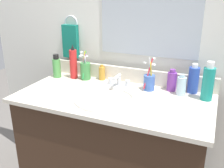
# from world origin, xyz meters

# --- Properties ---
(vanity_cabinet) EXTENTS (1.02, 0.50, 0.77)m
(vanity_cabinet) POSITION_xyz_m (0.00, 0.00, 0.38)
(vanity_cabinet) COLOR #382316
(vanity_cabinet) RESTS_ON ground_plane
(countertop) EXTENTS (1.06, 0.54, 0.02)m
(countertop) POSITION_xyz_m (0.00, 0.00, 0.78)
(countertop) COLOR beige
(countertop) RESTS_ON vanity_cabinet
(backsplash) EXTENTS (1.06, 0.02, 0.09)m
(backsplash) POSITION_xyz_m (0.00, 0.26, 0.83)
(backsplash) COLOR beige
(backsplash) RESTS_ON countertop
(back_wall) EXTENTS (2.16, 0.04, 1.30)m
(back_wall) POSITION_xyz_m (0.00, 0.32, 0.65)
(back_wall) COLOR silver
(back_wall) RESTS_ON ground_plane
(mirror_panel) EXTENTS (0.60, 0.01, 0.56)m
(mirror_panel) POSITION_xyz_m (0.10, 0.30, 1.24)
(mirror_panel) COLOR #B2BCC6
(towel_ring) EXTENTS (0.10, 0.01, 0.10)m
(towel_ring) POSITION_xyz_m (-0.43, 0.30, 1.13)
(towel_ring) COLOR silver
(hand_towel) EXTENTS (0.11, 0.04, 0.22)m
(hand_towel) POSITION_xyz_m (-0.43, 0.28, 1.01)
(hand_towel) COLOR #147260
(sink_basin) EXTENTS (0.34, 0.34, 0.11)m
(sink_basin) POSITION_xyz_m (-0.03, -0.05, 0.76)
(sink_basin) COLOR white
(sink_basin) RESTS_ON countertop
(faucet) EXTENTS (0.16, 0.10, 0.08)m
(faucet) POSITION_xyz_m (-0.03, 0.14, 0.82)
(faucet) COLOR silver
(faucet) RESTS_ON countertop
(bottle_shampoo_blue) EXTENTS (0.06, 0.06, 0.17)m
(bottle_shampoo_blue) POSITION_xyz_m (0.39, 0.23, 0.86)
(bottle_shampoo_blue) COLOR #2D4CB2
(bottle_shampoo_blue) RESTS_ON countertop
(bottle_spray_red) EXTENTS (0.05, 0.05, 0.22)m
(bottle_spray_red) POSITION_xyz_m (-0.36, 0.18, 0.89)
(bottle_spray_red) COLOR red
(bottle_spray_red) RESTS_ON countertop
(bottle_mouthwash_teal) EXTENTS (0.06, 0.06, 0.21)m
(bottle_mouthwash_teal) POSITION_xyz_m (0.47, 0.15, 0.88)
(bottle_mouthwash_teal) COLOR teal
(bottle_mouthwash_teal) RESTS_ON countertop
(bottle_cream_purple) EXTENTS (0.05, 0.05, 0.13)m
(bottle_cream_purple) POSITION_xyz_m (0.28, 0.21, 0.85)
(bottle_cream_purple) COLOR #7A3899
(bottle_cream_purple) RESTS_ON countertop
(bottle_oil_amber) EXTENTS (0.04, 0.04, 0.10)m
(bottle_oil_amber) POSITION_xyz_m (-0.17, 0.22, 0.83)
(bottle_oil_amber) COLOR gold
(bottle_oil_amber) RESTS_ON countertop
(bottle_gel_clear) EXTENTS (0.05, 0.05, 0.12)m
(bottle_gel_clear) POSITION_xyz_m (0.34, 0.17, 0.84)
(bottle_gel_clear) COLOR silver
(bottle_gel_clear) RESTS_ON countertop
(bottle_toner_green) EXTENTS (0.05, 0.05, 0.15)m
(bottle_toner_green) POSITION_xyz_m (-0.47, 0.15, 0.86)
(bottle_toner_green) COLOR #4C9E4C
(bottle_toner_green) RESTS_ON countertop
(cup_blue_plastic) EXTENTS (0.06, 0.08, 0.19)m
(cup_blue_plastic) POSITION_xyz_m (0.15, 0.17, 0.84)
(cup_blue_plastic) COLOR #3F66B7
(cup_blue_plastic) RESTS_ON countertop
(cup_green) EXTENTS (0.07, 0.08, 0.19)m
(cup_green) POSITION_xyz_m (-0.28, 0.19, 0.85)
(cup_green) COLOR #3F8C47
(cup_green) RESTS_ON countertop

